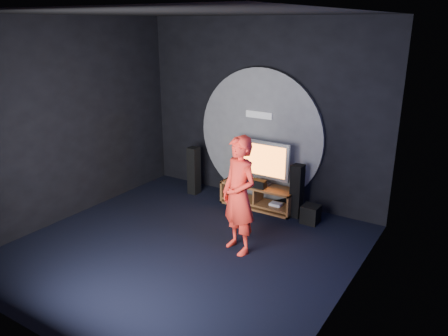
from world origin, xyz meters
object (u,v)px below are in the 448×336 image
(tv, at_px, (261,161))
(tower_speaker_left, at_px, (194,171))
(media_console, at_px, (258,198))
(tower_speaker_right, at_px, (297,191))
(player, at_px, (239,195))
(subwoofer, at_px, (311,214))

(tv, bearing_deg, tower_speaker_left, -174.62)
(media_console, bearing_deg, tower_speaker_right, 0.53)
(tower_speaker_right, relative_size, player, 0.54)
(tv, height_order, tower_speaker_left, tv)
(media_console, distance_m, tv, 0.73)
(tv, relative_size, tower_speaker_left, 1.17)
(media_console, distance_m, player, 1.87)
(media_console, xyz_separation_m, tv, (-0.01, 0.07, 0.72))
(media_console, xyz_separation_m, player, (0.53, -1.64, 0.72))
(tv, height_order, tower_speaker_right, tv)
(tower_speaker_left, height_order, subwoofer, tower_speaker_left)
(subwoofer, bearing_deg, tower_speaker_right, 160.50)
(media_console, height_order, tower_speaker_right, tower_speaker_right)
(tv, relative_size, tower_speaker_right, 1.17)
(tower_speaker_left, relative_size, tower_speaker_right, 1.00)
(tower_speaker_right, bearing_deg, subwoofer, -19.50)
(tower_speaker_left, bearing_deg, tv, 5.38)
(subwoofer, bearing_deg, tv, 170.93)
(player, bearing_deg, tv, 129.84)
(tv, xyz_separation_m, subwoofer, (1.11, -0.18, -0.75))
(media_console, bearing_deg, player, -72.05)
(media_console, bearing_deg, subwoofer, -5.70)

